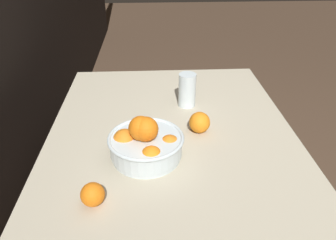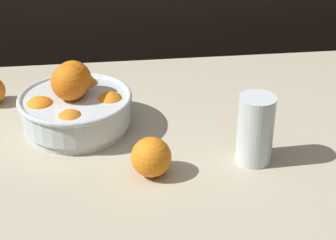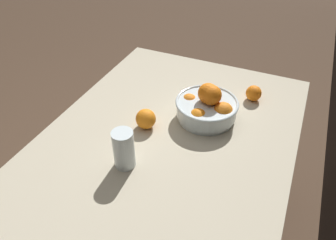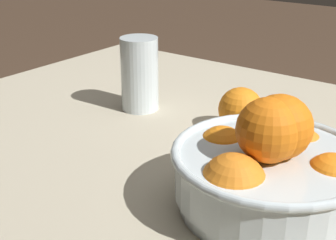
% 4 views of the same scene
% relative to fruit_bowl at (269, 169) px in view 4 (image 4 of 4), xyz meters
% --- Properties ---
extents(dining_table, '(1.24, 0.95, 0.72)m').
position_rel_fruit_bowl_xyz_m(dining_table, '(0.15, -0.10, -0.13)').
color(dining_table, '#B7AD93').
rests_on(dining_table, ground_plane).
extents(fruit_bowl, '(0.26, 0.26, 0.16)m').
position_rel_fruit_bowl_xyz_m(fruit_bowl, '(0.00, 0.00, 0.00)').
color(fruit_bowl, silver).
rests_on(fruit_bowl, dining_table).
extents(juice_glass, '(0.08, 0.08, 0.15)m').
position_rel_fruit_bowl_xyz_m(juice_glass, '(0.37, -0.18, 0.01)').
color(juice_glass, '#F4A314').
rests_on(juice_glass, dining_table).
extents(orange_loose_near_bowl, '(0.08, 0.08, 0.08)m').
position_rel_fruit_bowl_xyz_m(orange_loose_near_bowl, '(0.15, -0.20, -0.02)').
color(orange_loose_near_bowl, orange).
rests_on(orange_loose_near_bowl, dining_table).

